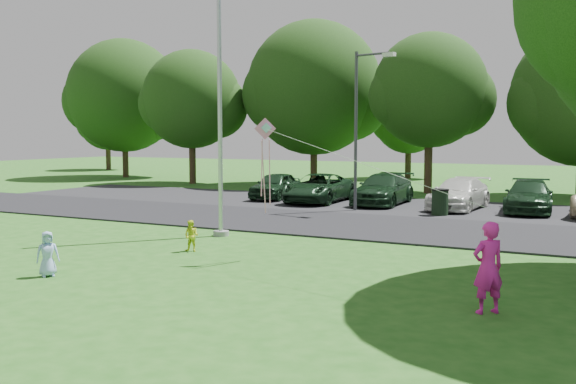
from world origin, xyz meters
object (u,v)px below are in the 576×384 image
at_px(street_lamp, 361,116).
at_px(woman, 488,268).
at_px(kite, 270,148).
at_px(child_yellow, 191,236).
at_px(flagpole, 220,104).
at_px(child_blue, 48,254).
at_px(trash_can, 440,203).

distance_m(street_lamp, woman, 15.50).
xyz_separation_m(street_lamp, kite, (1.66, -10.87, -1.08)).
distance_m(woman, child_yellow, 8.76).
distance_m(woman, kite, 6.56).
height_order(woman, kite, kite).
bearing_deg(woman, street_lamp, -103.46).
xyz_separation_m(street_lamp, child_yellow, (-0.93, -10.63, -3.53)).
xyz_separation_m(flagpole, child_blue, (-0.28, -6.73, -3.65)).
xyz_separation_m(trash_can, child_yellow, (-4.23, -10.69, -0.11)).
relative_size(flagpole, kite, 1.62).
bearing_deg(street_lamp, flagpole, -89.46).
relative_size(trash_can, child_yellow, 1.25).
bearing_deg(child_yellow, kite, -12.20).
relative_size(child_blue, kite, 0.17).
bearing_deg(trash_can, kite, -98.54).
bearing_deg(child_yellow, trash_can, 61.51).
relative_size(flagpole, street_lamp, 1.51).
distance_m(flagpole, child_blue, 7.66).
xyz_separation_m(woman, child_blue, (-9.42, -1.43, -0.32)).
relative_size(street_lamp, trash_can, 6.07).
relative_size(child_yellow, kite, 0.14).
bearing_deg(flagpole, trash_can, 57.92).
height_order(trash_can, child_yellow, trash_can).
bearing_deg(kite, child_blue, -163.56).
bearing_deg(flagpole, child_blue, -92.42).
relative_size(child_yellow, child_blue, 0.84).
bearing_deg(woman, child_yellow, -60.08).
bearing_deg(street_lamp, trash_can, 13.74).
bearing_deg(child_blue, kite, -9.43).
bearing_deg(child_blue, trash_can, 14.66).
bearing_deg(child_blue, woman, -46.91).
relative_size(flagpole, child_blue, 9.67).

